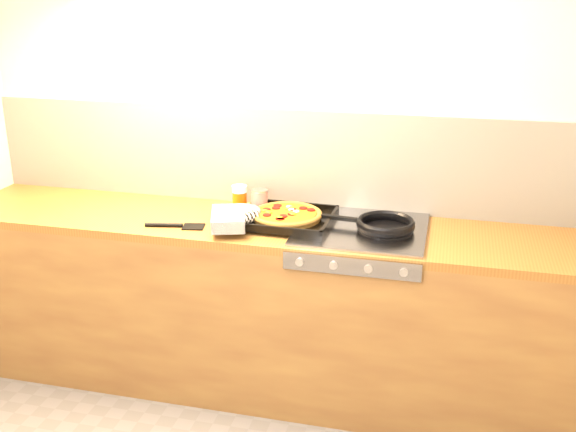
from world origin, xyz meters
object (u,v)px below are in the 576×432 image
(tomato_can, at_px, (259,201))
(pizza_on_tray, at_px, (271,216))
(juice_glass, at_px, (240,198))
(frying_pan, at_px, (384,225))

(tomato_can, bearing_deg, pizza_on_tray, -57.09)
(pizza_on_tray, xyz_separation_m, juice_glass, (-0.21, 0.18, 0.02))
(juice_glass, bearing_deg, tomato_can, -9.02)
(frying_pan, xyz_separation_m, juice_glass, (-0.75, 0.16, 0.03))
(tomato_can, bearing_deg, frying_pan, -12.37)
(frying_pan, relative_size, juice_glass, 3.61)
(pizza_on_tray, relative_size, tomato_can, 4.80)
(pizza_on_tray, relative_size, juice_glass, 4.53)
(pizza_on_tray, bearing_deg, tomato_can, 122.91)
(pizza_on_tray, height_order, tomato_can, tomato_can)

